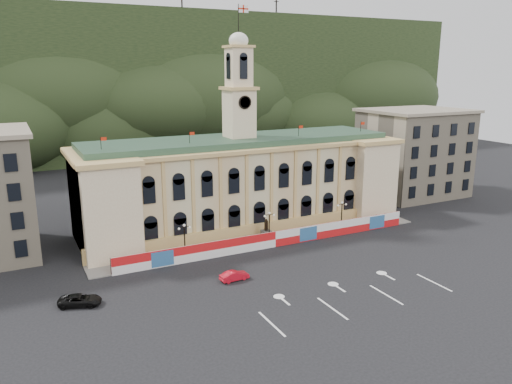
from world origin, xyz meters
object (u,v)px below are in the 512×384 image
lamp_center (269,224)px  black_suv (80,300)px  statue (266,234)px  red_sedan (234,276)px

lamp_center → black_suv: lamp_center is taller
statue → black_suv: statue is taller
lamp_center → statue: bearing=90.0°
lamp_center → red_sedan: size_ratio=1.29×
statue → red_sedan: statue is taller
statue → black_suv: 31.66m
lamp_center → black_suv: bearing=-163.1°
lamp_center → black_suv: size_ratio=0.96×
red_sedan → black_suv: bearing=81.5°
statue → lamp_center: 2.14m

